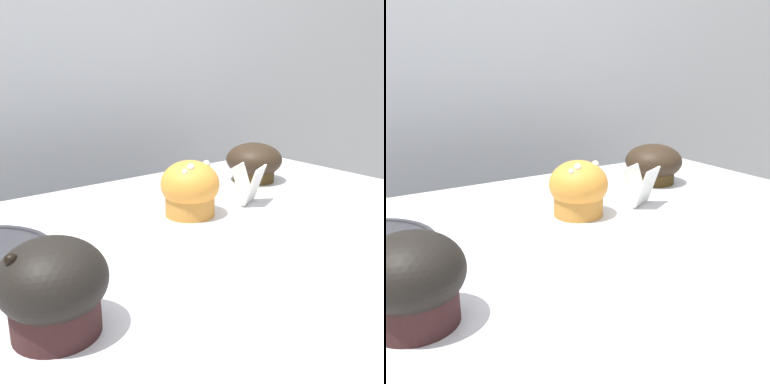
# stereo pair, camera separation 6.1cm
# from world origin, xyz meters

# --- Properties ---
(wall_back) EXTENTS (3.20, 0.10, 1.80)m
(wall_back) POSITION_xyz_m (0.00, 0.60, 0.90)
(wall_back) COLOR silver
(wall_back) RESTS_ON ground
(muffin_front_center) EXTENTS (0.10, 0.10, 0.07)m
(muffin_front_center) POSITION_xyz_m (0.30, 0.16, 0.92)
(muffin_front_center) COLOR #423014
(muffin_front_center) RESTS_ON display_counter
(muffin_back_left) EXTENTS (0.09, 0.09, 0.08)m
(muffin_back_left) POSITION_xyz_m (0.09, 0.08, 0.92)
(muffin_back_left) COLOR #C88435
(muffin_back_left) RESTS_ON display_counter
(muffin_back_right) EXTENTS (0.09, 0.09, 0.08)m
(muffin_back_right) POSITION_xyz_m (-0.18, -0.08, 0.92)
(muffin_back_right) COLOR #351B1B
(muffin_back_right) RESTS_ON display_counter
(price_card) EXTENTS (0.06, 0.06, 0.06)m
(price_card) POSITION_xyz_m (0.19, 0.07, 0.91)
(price_card) COLOR white
(price_card) RESTS_ON display_counter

